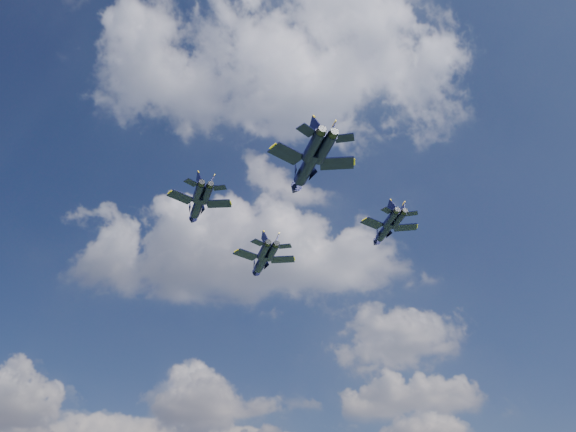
{
  "coord_description": "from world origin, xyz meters",
  "views": [
    {
      "loc": [
        5.32,
        -79.57,
        3.43
      ],
      "look_at": [
        0.2,
        2.62,
        54.83
      ],
      "focal_mm": 35.0,
      "sensor_mm": 36.0,
      "label": 1
    }
  ],
  "objects_px": {
    "jet_lead": "(261,263)",
    "jet_left": "(197,207)",
    "jet_slot": "(306,169)",
    "jet_right": "(384,231)"
  },
  "relations": [
    {
      "from": "jet_lead",
      "to": "jet_left",
      "type": "height_order",
      "value": "jet_lead"
    },
    {
      "from": "jet_slot",
      "to": "jet_left",
      "type": "bearing_deg",
      "value": 136.19
    },
    {
      "from": "jet_lead",
      "to": "jet_right",
      "type": "bearing_deg",
      "value": -40.92
    },
    {
      "from": "jet_left",
      "to": "jet_right",
      "type": "xyz_separation_m",
      "value": [
        32.18,
        13.74,
        2.23
      ]
    },
    {
      "from": "jet_right",
      "to": "jet_slot",
      "type": "xyz_separation_m",
      "value": [
        -13.84,
        -21.57,
        -1.08
      ]
    },
    {
      "from": "jet_lead",
      "to": "jet_slot",
      "type": "bearing_deg",
      "value": -91.63
    },
    {
      "from": "jet_left",
      "to": "jet_slot",
      "type": "xyz_separation_m",
      "value": [
        18.34,
        -7.84,
        1.15
      ]
    },
    {
      "from": "jet_left",
      "to": "jet_lead",
      "type": "bearing_deg",
      "value": 48.1
    },
    {
      "from": "jet_left",
      "to": "jet_right",
      "type": "bearing_deg",
      "value": 0.97
    },
    {
      "from": "jet_lead",
      "to": "jet_right",
      "type": "xyz_separation_m",
      "value": [
        23.91,
        -9.28,
        1.01
      ]
    }
  ]
}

